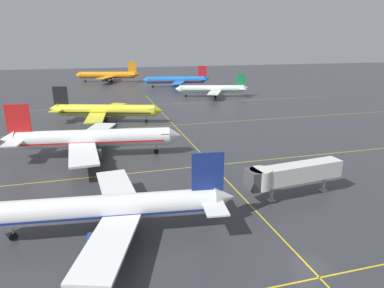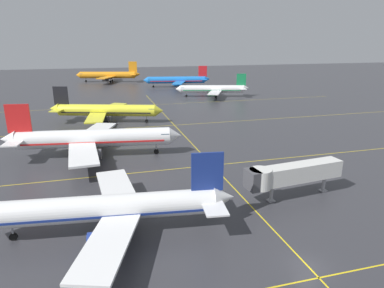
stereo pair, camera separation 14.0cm
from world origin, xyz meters
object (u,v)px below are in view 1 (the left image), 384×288
airliner_far_right_stand (177,80)px  airliner_front_gate (109,208)px  airliner_third_row (105,110)px  airliner_far_left_stand (212,89)px  jet_bridge (288,174)px  airliner_distant_taxiway (108,75)px  airliner_second_row (92,139)px

airliner_far_right_stand → airliner_front_gate: bearing=-106.5°
airliner_third_row → airliner_far_left_stand: airliner_third_row is taller
airliner_third_row → airliner_far_right_stand: (39.43, 74.12, 0.11)m
jet_bridge → airliner_distant_taxiway: bearing=97.0°
airliner_third_row → jet_bridge: (25.67, -61.15, 0.36)m
airliner_third_row → airliner_far_right_stand: airliner_far_right_stand is taller
airliner_third_row → airliner_distant_taxiway: (4.99, 108.39, 0.42)m
airliner_front_gate → airliner_second_row: airliner_second_row is taller
airliner_second_row → airliner_distant_taxiway: bearing=86.5°
airliner_second_row → jet_bridge: size_ratio=2.23×
airliner_far_right_stand → jet_bridge: size_ratio=2.12×
airliner_distant_taxiway → jet_bridge: airliner_distant_taxiway is taller
airliner_front_gate → airliner_second_row: (-2.16, 32.04, 0.46)m
airliner_distant_taxiway → airliner_far_left_stand: bearing=-59.1°
airliner_far_left_stand → airliner_far_right_stand: bearing=102.0°
airliner_far_left_stand → airliner_third_row: bearing=-141.2°
airliner_third_row → airliner_far_left_stand: (47.15, 37.90, -0.23)m
airliner_second_row → airliner_third_row: size_ratio=1.10×
airliner_far_left_stand → airliner_distant_taxiway: bearing=120.9°
airliner_far_right_stand → airliner_second_row: bearing=-112.1°
airliner_distant_taxiway → jet_bridge: bearing=-83.0°
airliner_front_gate → airliner_far_left_stand: bearing=64.5°
airliner_far_left_stand → airliner_distant_taxiway: airliner_distant_taxiway is taller
airliner_front_gate → airliner_distant_taxiway: bearing=87.9°
airliner_far_left_stand → airliner_far_right_stand: size_ratio=0.90×
airliner_third_row → jet_bridge: size_ratio=2.02×
airliner_second_row → airliner_distant_taxiway: 140.68m
airliner_second_row → airliner_far_left_stand: (50.74, 69.92, -0.52)m
airliner_front_gate → jet_bridge: 27.27m
airliner_far_left_stand → jet_bridge: (-21.48, -99.04, 0.59)m
jet_bridge → airliner_front_gate: bearing=-173.9°
jet_bridge → airliner_far_left_stand: bearing=77.8°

